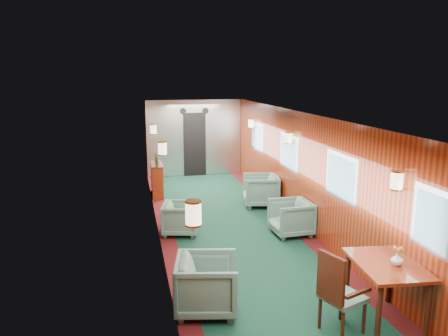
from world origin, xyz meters
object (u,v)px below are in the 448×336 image
side_chair (338,290)px  armchair_right_near (291,218)px  armchair_left_near (207,284)px  armchair_right_far (261,190)px  armchair_left_far (181,218)px  credenza (157,179)px  dining_table (386,272)px

side_chair → armchair_right_near: bearing=58.4°
armchair_left_near → side_chair: bearing=-109.5°
armchair_right_near → armchair_right_far: 2.04m
armchair_left_far → armchair_right_far: (2.14, 1.54, 0.06)m
credenza → armchair_right_near: credenza is taller
credenza → armchair_left_near: 6.01m
armchair_left_near → armchair_right_far: (2.14, 4.54, 0.00)m
armchair_left_far → armchair_right_far: size_ratio=0.84×
armchair_right_far → armchair_left_near: bearing=-14.8°
credenza → armchair_left_far: 3.02m
credenza → armchair_right_near: (2.43, -3.50, -0.09)m
armchair_left_near → armchair_right_near: armchair_left_near is taller
armchair_right_near → armchair_right_far: size_ratio=0.92×
side_chair → credenza: size_ratio=0.94×
credenza → armchair_right_far: (2.43, -1.46, -0.06)m
armchair_left_far → credenza: bearing=18.5°
side_chair → armchair_left_near: bearing=129.1°
armchair_left_far → armchair_left_near: bearing=-166.9°
side_chair → armchair_left_far: bearing=90.6°
armchair_left_near → armchair_left_far: (0.00, 3.01, -0.06)m
dining_table → armchair_left_near: dining_table is taller
credenza → side_chair: bearing=-75.8°
dining_table → credenza: bearing=115.7°
dining_table → side_chair: side_chair is taller
dining_table → armchair_right_far: (-0.04, 5.31, -0.31)m
dining_table → armchair_left_far: 4.37m
armchair_left_far → armchair_right_far: 2.64m
dining_table → credenza: credenza is taller
credenza → armchair_right_far: 2.83m
side_chair → armchair_right_far: bearing=62.7°
credenza → armchair_left_far: bearing=-84.6°
dining_table → side_chair: (-0.72, -0.11, -0.11)m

